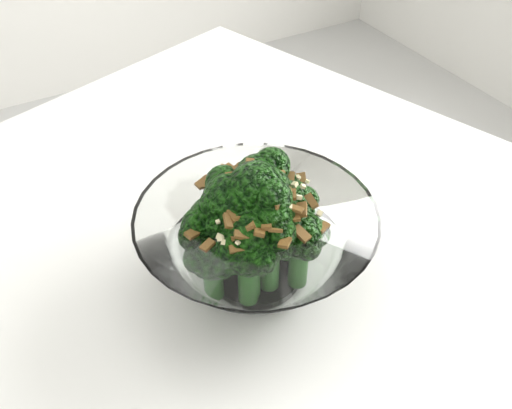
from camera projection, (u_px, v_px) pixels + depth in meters
broccoli_dish at (255, 237)px, 0.49m from camera, size 0.21×0.21×0.13m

